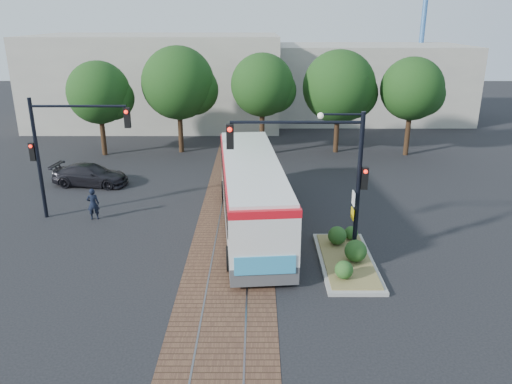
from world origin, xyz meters
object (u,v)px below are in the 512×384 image
at_px(signal_pole_main, 328,165).
at_px(city_bus, 252,190).
at_px(traffic_island, 347,255).
at_px(parked_car, 90,175).
at_px(officer, 93,204).
at_px(signal_pole_left, 59,142).

bearing_deg(signal_pole_main, city_bus, 128.55).
bearing_deg(city_bus, traffic_island, -49.31).
bearing_deg(parked_car, signal_pole_main, -120.49).
distance_m(city_bus, officer, 7.97).
relative_size(city_bus, signal_pole_main, 2.08).
bearing_deg(city_bus, parked_car, 142.77).
xyz_separation_m(city_bus, parked_car, (-9.69, 6.09, -1.19)).
bearing_deg(city_bus, signal_pole_main, -56.53).
bearing_deg(traffic_island, officer, 158.59).
height_order(city_bus, traffic_island, city_bus).
bearing_deg(signal_pole_main, traffic_island, -5.36).
distance_m(officer, parked_car, 5.61).
relative_size(city_bus, signal_pole_left, 2.08).
relative_size(city_bus, parked_car, 2.81).
distance_m(traffic_island, officer, 12.70).
height_order(officer, parked_car, officer).
relative_size(signal_pole_main, officer, 3.73).
relative_size(signal_pole_left, officer, 3.73).
relative_size(traffic_island, signal_pole_main, 0.87).
bearing_deg(parked_car, city_bus, -114.81).
relative_size(signal_pole_main, signal_pole_left, 1.00).
bearing_deg(signal_pole_left, signal_pole_main, -21.45).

